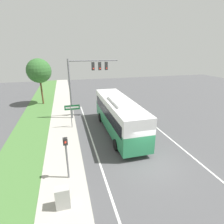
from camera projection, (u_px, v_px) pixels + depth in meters
name	position (u px, v px, depth m)	size (l,w,h in m)	color
ground_plane	(150.00, 163.00, 13.01)	(80.00, 80.00, 0.00)	#4C4C4F
sidewalk	(64.00, 177.00, 11.45)	(2.80, 80.00, 0.12)	#ADA89E
grass_verge	(10.00, 187.00, 10.67)	(3.60, 80.00, 0.10)	#477538
lane_divider_near	(102.00, 171.00, 12.11)	(0.14, 30.00, 0.01)	silver
lane_divider_far	(191.00, 156.00, 13.89)	(0.14, 30.00, 0.01)	silver
bus	(119.00, 114.00, 17.22)	(2.68, 10.40, 3.61)	#2D8956
signal_gantry	(86.00, 76.00, 20.07)	(5.75, 0.41, 7.03)	slate
pedestrian_signal	(66.00, 152.00, 10.71)	(0.28, 0.34, 2.99)	slate
street_sign	(72.00, 111.00, 18.12)	(1.56, 0.08, 2.64)	slate
utility_cabinet	(63.00, 197.00, 9.04)	(0.74, 0.49, 1.23)	#A8A8A3
roadside_tree	(39.00, 71.00, 25.21)	(3.48, 3.48, 6.71)	brown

